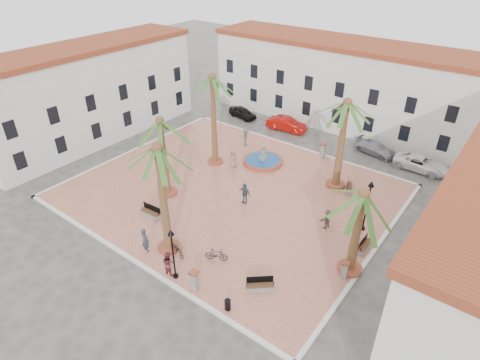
{
  "coord_description": "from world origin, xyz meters",
  "views": [
    {
      "loc": [
        18.52,
        -23.09,
        19.37
      ],
      "look_at": [
        1.0,
        0.0,
        1.6
      ],
      "focal_mm": 30.0,
      "sensor_mm": 36.0,
      "label": 1
    }
  ],
  "objects_px": {
    "palm_s": "(159,160)",
    "pedestrian_north": "(246,137)",
    "lamppost_e": "(369,197)",
    "fountain": "(263,160)",
    "cyclist_a": "(145,240)",
    "palm_nw": "(213,86)",
    "car_silver": "(375,148)",
    "palm_e": "(362,205)",
    "bollard_n": "(323,150)",
    "car_black": "(243,112)",
    "car_red": "(286,124)",
    "palm_sw": "(161,130)",
    "bench_ne": "(349,188)",
    "lamppost_s": "(172,246)",
    "bollard_e": "(345,270)",
    "litter_bin": "(228,305)",
    "bicycle_b": "(216,255)",
    "pedestrian_east": "(327,219)",
    "bollard_se": "(194,280)",
    "pedestrian_fountain_a": "(233,159)",
    "pedestrian_fountain_b": "(245,193)",
    "car_white": "(421,163)",
    "cyclist_b": "(168,263)",
    "palm_ne": "(346,113)",
    "bench_s": "(151,214)",
    "bench_e": "(364,247)",
    "bench_se": "(260,287)"
  },
  "relations": [
    {
      "from": "bollard_e",
      "to": "litter_bin",
      "type": "xyz_separation_m",
      "value": [
        -4.44,
        -6.62,
        -0.32
      ]
    },
    {
      "from": "bicycle_b",
      "to": "palm_sw",
      "type": "bearing_deg",
      "value": 38.63
    },
    {
      "from": "palm_s",
      "to": "pedestrian_north",
      "type": "distance_m",
      "value": 18.59
    },
    {
      "from": "bollard_e",
      "to": "pedestrian_north",
      "type": "distance_m",
      "value": 20.4
    },
    {
      "from": "palm_e",
      "to": "bench_ne",
      "type": "height_order",
      "value": "palm_e"
    },
    {
      "from": "palm_s",
      "to": "bench_e",
      "type": "xyz_separation_m",
      "value": [
        11.2,
        8.35,
        -6.96
      ]
    },
    {
      "from": "car_silver",
      "to": "car_white",
      "type": "bearing_deg",
      "value": -84.99
    },
    {
      "from": "fountain",
      "to": "palm_sw",
      "type": "distance_m",
      "value": 11.65
    },
    {
      "from": "pedestrian_fountain_b",
      "to": "pedestrian_east",
      "type": "height_order",
      "value": "pedestrian_fountain_b"
    },
    {
      "from": "palm_e",
      "to": "bicycle_b",
      "type": "xyz_separation_m",
      "value": [
        -7.71,
        -4.69,
        -4.82
      ]
    },
    {
      "from": "cyclist_b",
      "to": "pedestrian_fountain_a",
      "type": "height_order",
      "value": "cyclist_b"
    },
    {
      "from": "fountain",
      "to": "cyclist_a",
      "type": "distance_m",
      "value": 15.68
    },
    {
      "from": "pedestrian_east",
      "to": "bollard_se",
      "type": "bearing_deg",
      "value": -8.14
    },
    {
      "from": "palm_nw",
      "to": "pedestrian_fountain_b",
      "type": "xyz_separation_m",
      "value": [
        6.5,
        -3.88,
        -6.77
      ]
    },
    {
      "from": "palm_ne",
      "to": "litter_bin",
      "type": "relative_size",
      "value": 11.12
    },
    {
      "from": "pedestrian_fountain_a",
      "to": "pedestrian_north",
      "type": "distance_m",
      "value": 4.87
    },
    {
      "from": "lamppost_e",
      "to": "fountain",
      "type": "bearing_deg",
      "value": 161.41
    },
    {
      "from": "bollard_n",
      "to": "cyclist_a",
      "type": "xyz_separation_m",
      "value": [
        -3.48,
        -20.2,
        0.17
      ]
    },
    {
      "from": "bench_e",
      "to": "bicycle_b",
      "type": "xyz_separation_m",
      "value": [
        -7.69,
        -7.23,
        0.23
      ]
    },
    {
      "from": "bollard_n",
      "to": "pedestrian_fountain_b",
      "type": "xyz_separation_m",
      "value": [
        -1.49,
        -11.17,
        0.13
      ]
    },
    {
      "from": "palm_ne",
      "to": "bollard_e",
      "type": "distance_m",
      "value": 13.05
    },
    {
      "from": "bench_se",
      "to": "fountain",
      "type": "bearing_deg",
      "value": 82.47
    },
    {
      "from": "bench_e",
      "to": "pedestrian_fountain_b",
      "type": "height_order",
      "value": "pedestrian_fountain_b"
    },
    {
      "from": "bench_ne",
      "to": "car_white",
      "type": "xyz_separation_m",
      "value": [
        3.78,
        7.87,
        0.28
      ]
    },
    {
      "from": "palm_e",
      "to": "bollard_n",
      "type": "relative_size",
      "value": 4.23
    },
    {
      "from": "bicycle_b",
      "to": "pedestrian_fountain_a",
      "type": "relative_size",
      "value": 0.93
    },
    {
      "from": "palm_sw",
      "to": "bench_s",
      "type": "bearing_deg",
      "value": -66.55
    },
    {
      "from": "car_black",
      "to": "car_red",
      "type": "bearing_deg",
      "value": -80.23
    },
    {
      "from": "palm_nw",
      "to": "bicycle_b",
      "type": "xyz_separation_m",
      "value": [
        9.13,
        -10.66,
        -7.21
      ]
    },
    {
      "from": "palm_sw",
      "to": "bench_ne",
      "type": "xyz_separation_m",
      "value": [
        12.38,
        9.9,
        -5.73
      ]
    },
    {
      "from": "palm_nw",
      "to": "lamppost_e",
      "type": "bearing_deg",
      "value": -4.68
    },
    {
      "from": "bollard_se",
      "to": "pedestrian_east",
      "type": "bearing_deg",
      "value": 70.82
    },
    {
      "from": "lamppost_s",
      "to": "pedestrian_north",
      "type": "distance_m",
      "value": 20.06
    },
    {
      "from": "palm_s",
      "to": "bicycle_b",
      "type": "distance_m",
      "value": 7.67
    },
    {
      "from": "lamppost_e",
      "to": "palm_s",
      "type": "bearing_deg",
      "value": -134.22
    },
    {
      "from": "bollard_n",
      "to": "pedestrian_east",
      "type": "bearing_deg",
      "value": -61.29
    },
    {
      "from": "bollard_se",
      "to": "bollard_n",
      "type": "xyz_separation_m",
      "value": [
        -1.75,
        20.8,
        0.04
      ]
    },
    {
      "from": "palm_nw",
      "to": "car_silver",
      "type": "xyz_separation_m",
      "value": [
        11.78,
        11.57,
        -7.22
      ]
    },
    {
      "from": "bench_s",
      "to": "car_red",
      "type": "height_order",
      "value": "car_red"
    },
    {
      "from": "lamppost_s",
      "to": "litter_bin",
      "type": "height_order",
      "value": "lamppost_s"
    },
    {
      "from": "pedestrian_fountain_a",
      "to": "pedestrian_north",
      "type": "bearing_deg",
      "value": 107.03
    },
    {
      "from": "fountain",
      "to": "bollard_se",
      "type": "xyz_separation_m",
      "value": [
        5.9,
        -16.25,
        0.49
      ]
    },
    {
      "from": "bench_ne",
      "to": "pedestrian_fountain_a",
      "type": "height_order",
      "value": "pedestrian_fountain_a"
    },
    {
      "from": "lamppost_s",
      "to": "lamppost_e",
      "type": "relative_size",
      "value": 0.92
    },
    {
      "from": "car_white",
      "to": "bench_ne",
      "type": "bearing_deg",
      "value": 154.43
    },
    {
      "from": "palm_sw",
      "to": "pedestrian_north",
      "type": "bearing_deg",
      "value": 90.8
    },
    {
      "from": "car_black",
      "to": "car_red",
      "type": "xyz_separation_m",
      "value": [
        6.31,
        0.02,
        0.11
      ]
    },
    {
      "from": "litter_bin",
      "to": "bicycle_b",
      "type": "height_order",
      "value": "bicycle_b"
    },
    {
      "from": "palm_sw",
      "to": "bicycle_b",
      "type": "height_order",
      "value": "palm_sw"
    },
    {
      "from": "palm_e",
      "to": "car_red",
      "type": "xyz_separation_m",
      "value": [
        -15.42,
        17.0,
        -4.69
      ]
    }
  ]
}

